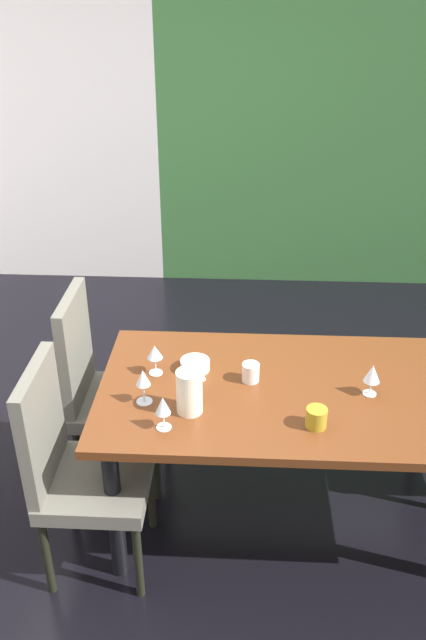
% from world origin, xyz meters
% --- Properties ---
extents(ground_plane, '(5.95, 5.21, 0.02)m').
position_xyz_m(ground_plane, '(0.00, 0.00, -0.01)').
color(ground_plane, black).
extents(garden_window_panel, '(3.24, 0.10, 2.56)m').
position_xyz_m(garden_window_panel, '(1.35, 2.56, 1.28)').
color(garden_window_panel, '#366734').
rests_on(garden_window_panel, ground_plane).
extents(dining_table, '(1.78, 0.91, 0.76)m').
position_xyz_m(dining_table, '(0.71, -0.19, 0.67)').
color(dining_table, '#613116').
rests_on(dining_table, ground_plane).
extents(chair_left_far, '(0.45, 0.44, 1.03)m').
position_xyz_m(chair_left_far, '(-0.26, 0.09, 0.55)').
color(chair_left_far, '#646155').
rests_on(chair_left_far, ground_plane).
extents(chair_left_near, '(0.45, 0.44, 1.00)m').
position_xyz_m(chair_left_near, '(-0.25, -0.47, 0.54)').
color(chair_left_near, '#646155').
rests_on(chair_left_near, ground_plane).
extents(wine_glass_near_shelf, '(0.07, 0.07, 0.16)m').
position_xyz_m(wine_glass_near_shelf, '(0.03, -0.33, 0.87)').
color(wine_glass_near_shelf, silver).
rests_on(wine_glass_near_shelf, dining_table).
extents(wine_glass_front, '(0.07, 0.07, 0.14)m').
position_xyz_m(wine_glass_front, '(0.97, -0.22, 0.86)').
color(wine_glass_front, silver).
rests_on(wine_glass_front, dining_table).
extents(wine_glass_corner, '(0.07, 0.07, 0.14)m').
position_xyz_m(wine_glass_corner, '(0.04, -0.11, 0.86)').
color(wine_glass_corner, silver).
rests_on(wine_glass_corner, dining_table).
extents(wine_glass_right, '(0.06, 0.06, 0.14)m').
position_xyz_m(wine_glass_right, '(0.13, -0.49, 0.86)').
color(wine_glass_right, silver).
rests_on(wine_glass_right, dining_table).
extents(serving_bowl_east, '(0.13, 0.13, 0.05)m').
position_xyz_m(serving_bowl_east, '(0.22, -0.07, 0.78)').
color(serving_bowl_east, beige).
rests_on(serving_bowl_east, dining_table).
extents(cup_south, '(0.08, 0.08, 0.08)m').
position_xyz_m(cup_south, '(0.72, -0.45, 0.80)').
color(cup_south, '#AB8F22').
rests_on(cup_south, dining_table).
extents(cup_west, '(0.08, 0.08, 0.08)m').
position_xyz_m(cup_west, '(0.46, -0.15, 0.80)').
color(cup_west, white).
rests_on(cup_west, dining_table).
extents(pitcher_rear, '(0.12, 0.11, 0.19)m').
position_xyz_m(pitcher_rear, '(0.22, -0.38, 0.85)').
color(pitcher_rear, '#F3EDCE').
rests_on(pitcher_rear, dining_table).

